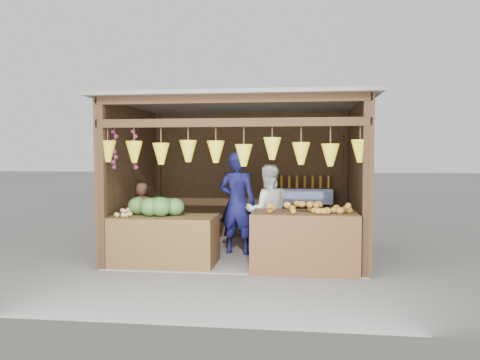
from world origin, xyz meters
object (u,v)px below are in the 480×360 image
object	(u,v)px
woman_standing	(268,211)
man_standing	(237,203)
counter_left	(162,241)
vendor_seated	(142,208)
counter_right	(304,241)

from	to	relation	value
woman_standing	man_standing	bearing A→B (deg)	-32.25
counter_left	man_standing	size ratio (longest dim) A/B	0.96
counter_left	woman_standing	xyz separation A→B (m)	(1.63, 0.75, 0.40)
woman_standing	vendor_seated	xyz separation A→B (m)	(-2.36, 0.48, -0.03)
man_standing	vendor_seated	xyz separation A→B (m)	(-1.82, 0.30, -0.14)
man_standing	vendor_seated	bearing A→B (deg)	2.04
counter_right	man_standing	world-z (taller)	man_standing
woman_standing	vendor_seated	bearing A→B (deg)	-25.86
counter_left	vendor_seated	xyz separation A→B (m)	(-0.73, 1.22, 0.37)
counter_left	counter_right	distance (m)	2.23
man_standing	vendor_seated	world-z (taller)	man_standing
counter_left	woman_standing	bearing A→B (deg)	24.63
counter_right	woman_standing	size ratio (longest dim) A/B	0.99
counter_right	man_standing	distance (m)	1.58
counter_left	man_standing	distance (m)	1.51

